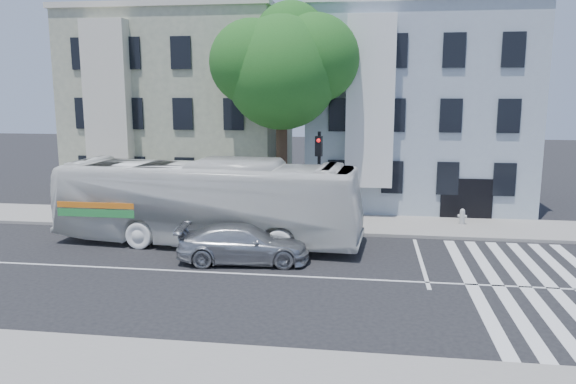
% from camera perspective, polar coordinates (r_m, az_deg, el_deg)
% --- Properties ---
extents(ground, '(120.00, 120.00, 0.00)m').
position_cam_1_polar(ground, '(20.94, -4.20, -8.32)').
color(ground, black).
rests_on(ground, ground).
extents(sidewalk_far, '(80.00, 4.00, 0.15)m').
position_cam_1_polar(sidewalk_far, '(28.49, -0.79, -3.06)').
color(sidewalk_far, gray).
rests_on(sidewalk_far, ground).
extents(sidewalk_near, '(80.00, 4.00, 0.15)m').
position_cam_1_polar(sidewalk_near, '(13.85, -11.61, -18.49)').
color(sidewalk_near, gray).
rests_on(sidewalk_near, ground).
extents(building_left, '(12.00, 10.00, 11.00)m').
position_cam_1_polar(building_left, '(36.19, -10.19, 8.34)').
color(building_left, gray).
rests_on(building_left, ground).
extents(building_right, '(12.00, 10.00, 11.00)m').
position_cam_1_polar(building_right, '(34.49, 12.73, 8.15)').
color(building_right, '#96A4B3').
rests_on(building_right, ground).
extents(street_tree, '(7.30, 5.90, 11.10)m').
position_cam_1_polar(street_tree, '(28.44, -0.47, 12.67)').
color(street_tree, '#2D2116').
rests_on(street_tree, ground).
extents(bus, '(4.10, 13.62, 3.74)m').
position_cam_1_polar(bus, '(24.70, -8.19, -1.00)').
color(bus, white).
rests_on(bus, ground).
extents(sedan, '(2.62, 5.35, 1.50)m').
position_cam_1_polar(sedan, '(22.15, -4.54, -5.24)').
color(sedan, '#B5B8BD').
rests_on(sedan, ground).
extents(hedge, '(8.18, 4.02, 0.70)m').
position_cam_1_polar(hedge, '(27.72, -9.80, -2.69)').
color(hedge, '#27601F').
rests_on(hedge, sidewalk_far).
extents(traffic_signal, '(0.49, 0.55, 4.73)m').
position_cam_1_polar(traffic_signal, '(26.94, 3.15, 2.59)').
color(traffic_signal, black).
rests_on(traffic_signal, ground).
extents(fire_hydrant, '(0.44, 0.29, 0.78)m').
position_cam_1_polar(fire_hydrant, '(28.94, 17.28, -2.36)').
color(fire_hydrant, '#B4B4B0').
rests_on(fire_hydrant, sidewalk_far).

